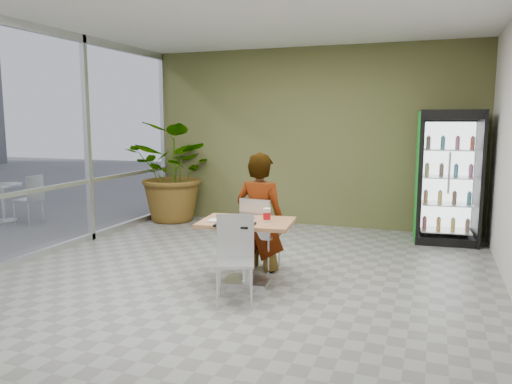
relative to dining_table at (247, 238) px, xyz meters
The scene contains 13 objects.
ground 0.55m from the dining_table, behind, with size 7.00×7.00×0.00m, color gray.
room_envelope 1.07m from the dining_table, behind, with size 6.00×7.00×3.20m, color silver, non-canonical shape.
storefront_frame 3.30m from the dining_table, behind, with size 0.10×7.00×3.20m, color silver, non-canonical shape.
dining_table is the anchor object (origin of this frame).
chair_far 0.52m from the dining_table, 94.54° to the left, with size 0.45×0.46×0.94m.
chair_near 0.55m from the dining_table, 82.04° to the right, with size 0.52×0.52×0.91m.
seated_woman 0.57m from the dining_table, 93.20° to the left, with size 0.67×0.43×1.81m, color black.
pizza_plate 0.23m from the dining_table, 95.61° to the left, with size 0.31×0.26×0.03m.
soda_cup 0.38m from the dining_table, ahead, with size 0.09×0.09×0.16m.
napkin_stack 0.42m from the dining_table, 151.14° to the right, with size 0.16×0.16×0.02m, color silver.
cafeteria_tray 0.38m from the dining_table, 94.55° to the right, with size 0.40×0.29×0.02m, color black.
beverage_fridge 3.73m from the dining_table, 52.79° to the left, with size 0.99×0.79×2.06m.
potted_plant 3.97m from the dining_table, 130.62° to the left, with size 1.69×1.46×1.88m, color #2E6628.
Camera 1 is at (2.15, -5.34, 1.90)m, focal length 35.00 mm.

